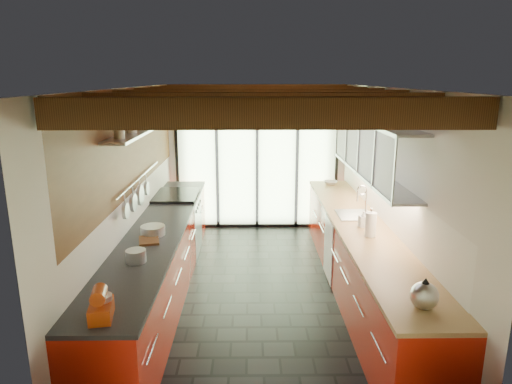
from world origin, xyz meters
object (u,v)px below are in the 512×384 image
paper_towel (371,225)px  kettle (424,294)px  bowl (331,183)px  stand_mixer (101,305)px  soap_bottle (363,219)px

paper_towel → kettle: bearing=-90.0°
kettle → bowl: size_ratio=1.30×
stand_mixer → paper_towel: size_ratio=0.92×
kettle → bowl: 4.37m
kettle → paper_towel: size_ratio=0.88×
stand_mixer → bowl: 5.16m
stand_mixer → bowl: stand_mixer is taller
stand_mixer → soap_bottle: stand_mixer is taller
paper_towel → bowl: 2.68m
kettle → bowl: (0.00, 4.36, -0.09)m
paper_towel → soap_bottle: size_ratio=1.67×
paper_towel → soap_bottle: (0.00, 0.36, -0.04)m
stand_mixer → kettle: kettle is taller
soap_bottle → kettle: bearing=-90.0°
bowl → kettle: bearing=-90.0°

